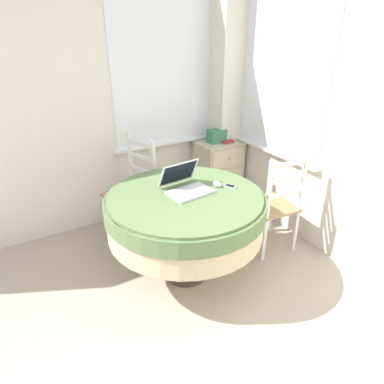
% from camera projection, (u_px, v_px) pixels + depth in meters
% --- Properties ---
extents(corner_room_shell, '(4.20, 4.63, 2.55)m').
position_uv_depth(corner_room_shell, '(219.00, 115.00, 2.72)').
color(corner_room_shell, silver).
rests_on(corner_room_shell, ground_plane).
extents(round_dining_table, '(1.25, 1.25, 0.76)m').
position_uv_depth(round_dining_table, '(185.00, 211.00, 2.67)').
color(round_dining_table, '#4C3D2D').
rests_on(round_dining_table, ground_plane).
extents(laptop, '(0.36, 0.35, 0.22)m').
position_uv_depth(laptop, '(186.00, 185.00, 2.65)').
color(laptop, silver).
rests_on(laptop, round_dining_table).
extents(computer_mouse, '(0.05, 0.08, 0.04)m').
position_uv_depth(computer_mouse, '(217.00, 184.00, 2.73)').
color(computer_mouse, white).
rests_on(computer_mouse, round_dining_table).
extents(cell_phone, '(0.09, 0.11, 0.01)m').
position_uv_depth(cell_phone, '(230.00, 186.00, 2.74)').
color(cell_phone, '#B2B7BC').
rests_on(cell_phone, round_dining_table).
extents(dining_chair_near_back_window, '(0.51, 0.51, 0.96)m').
position_uv_depth(dining_chair_near_back_window, '(133.00, 190.00, 3.39)').
color(dining_chair_near_back_window, '#A87F51').
rests_on(dining_chair_near_back_window, ground_plane).
extents(dining_chair_near_right_window, '(0.44, 0.45, 0.96)m').
position_uv_depth(dining_chair_near_right_window, '(273.00, 206.00, 3.10)').
color(dining_chair_near_right_window, '#A87F51').
rests_on(dining_chair_near_right_window, ground_plane).
extents(corner_cabinet, '(0.49, 0.41, 0.75)m').
position_uv_depth(corner_cabinet, '(218.00, 172.00, 4.00)').
color(corner_cabinet, beige).
rests_on(corner_cabinet, ground_plane).
extents(storage_box, '(0.19, 0.14, 0.14)m').
position_uv_depth(storage_box, '(217.00, 136.00, 3.79)').
color(storage_box, '#387A5B').
rests_on(storage_box, corner_cabinet).
extents(book_on_cabinet, '(0.14, 0.18, 0.02)m').
position_uv_depth(book_on_cabinet, '(225.00, 140.00, 3.84)').
color(book_on_cabinet, '#BC3338').
rests_on(book_on_cabinet, corner_cabinet).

